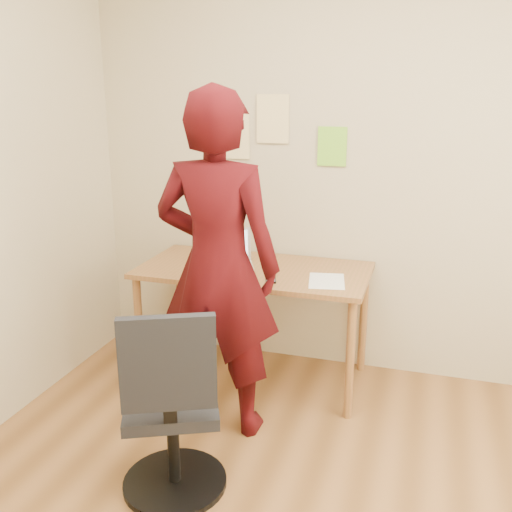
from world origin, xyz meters
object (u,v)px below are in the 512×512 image
(phone, at_px, (271,280))
(office_chair, at_px, (172,417))
(person, at_px, (218,267))
(desk, at_px, (254,281))
(laptop, at_px, (228,258))

(phone, xyz_separation_m, office_chair, (-0.18, -0.98, -0.34))
(phone, relative_size, person, 0.07)
(desk, xyz_separation_m, person, (-0.02, -0.56, 0.26))
(laptop, bearing_deg, phone, -54.98)
(desk, distance_m, person, 0.62)
(phone, bearing_deg, person, -134.06)
(laptop, bearing_deg, person, -98.86)
(laptop, height_order, office_chair, laptop)
(phone, height_order, person, person)
(office_chair, distance_m, person, 0.80)
(laptop, bearing_deg, desk, -25.24)
(desk, bearing_deg, person, -92.25)
(phone, bearing_deg, office_chair, -117.41)
(laptop, distance_m, person, 0.60)
(person, bearing_deg, phone, -117.03)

